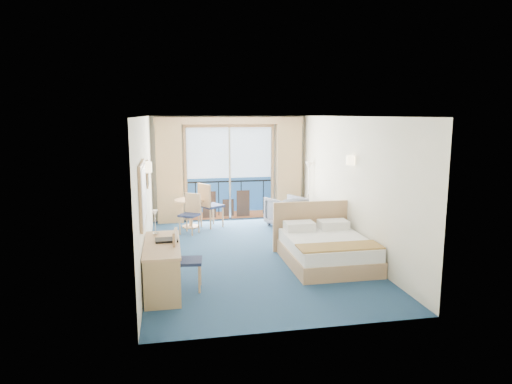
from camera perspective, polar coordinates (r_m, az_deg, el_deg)
name	(u,v)px	position (r m, az deg, el deg)	size (l,w,h in m)	color
floor	(252,255)	(9.10, -0.48, -7.83)	(6.50, 6.50, 0.00)	navy
room_walls	(252,165)	(8.73, -0.50, 3.37)	(4.04, 6.54, 2.72)	#EDEACE
balcony_door	(229,176)	(11.96, -3.34, 2.02)	(2.36, 0.03, 2.52)	navy
curtain_left	(169,173)	(11.70, -10.76, 2.33)	(0.65, 0.22, 2.55)	tan
curtain_right	(288,170)	(12.11, 4.08, 2.73)	(0.65, 0.22, 2.55)	tan
pelmet	(230,121)	(11.74, -3.29, 8.90)	(3.80, 0.25, 0.18)	tan
mirror	(143,194)	(7.14, -13.97, -0.18)	(0.05, 1.25, 0.95)	tan
wall_print	(148,174)	(9.06, -13.38, 2.21)	(0.04, 0.42, 0.52)	tan
sconce_left	(147,167)	(7.99, -13.52, 3.03)	(0.18, 0.18, 0.18)	#FFE6B2
sconce_right	(351,160)	(9.14, 11.76, 3.90)	(0.18, 0.18, 0.18)	#FFE6B2
bed	(326,249)	(8.61, 8.73, -7.00)	(1.60, 1.90, 1.01)	tan
nightstand	(331,232)	(9.82, 9.31, -4.90)	(0.44, 0.42, 0.57)	tan
phone	(331,216)	(9.79, 9.34, -2.97)	(0.18, 0.14, 0.08)	silver
armchair	(286,211)	(11.28, 3.74, -2.45)	(0.79, 0.81, 0.74)	#4B515B
floor_lamp	(309,177)	(11.51, 6.61, 1.89)	(0.22, 0.22, 1.57)	silver
desk	(162,273)	(6.99, -11.63, -9.94)	(0.55, 1.60, 0.75)	tan
desk_chair	(183,256)	(7.30, -9.11, -7.93)	(0.47, 0.46, 0.97)	#1D2544
folder	(167,240)	(7.42, -11.12, -5.91)	(0.35, 0.26, 0.03)	black
desk_lamp	(155,217)	(7.74, -12.50, -3.09)	(0.11, 0.11, 0.41)	silver
round_table	(190,206)	(11.26, -8.22, -1.76)	(0.76, 0.76, 0.69)	tan
table_chair_a	(209,203)	(11.15, -5.95, -1.34)	(0.65, 0.65, 1.09)	#1D2544
table_chair_b	(191,211)	(10.70, -8.16, -2.38)	(0.55, 0.55, 0.92)	#1D2544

